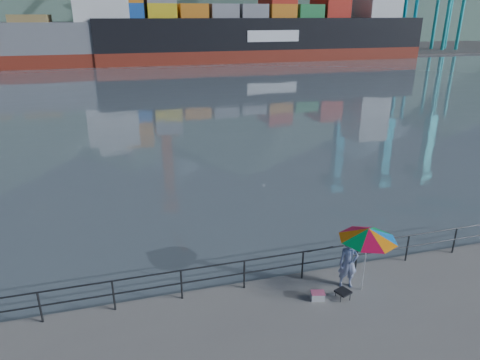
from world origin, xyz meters
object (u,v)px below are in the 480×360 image
Objects in this scene: container_ship at (272,28)px; fisherman at (348,263)px; bulk_carrier at (7,41)px; beach_umbrella at (368,234)px; cooler_bag at (318,296)px.

fisherman is at bearing -107.96° from container_ship.
container_ship is (47.34, 0.26, 1.73)m from bulk_carrier.
fisherman is at bearing 139.91° from beach_umbrella.
cooler_bag is at bearing -176.80° from beach_umbrella.
bulk_carrier is at bearing 108.15° from beach_umbrella.
beach_umbrella is at bearing -26.61° from fisherman.
cooler_bag is 77.90m from container_ship.
fisherman is 1.26m from beach_umbrella.
fisherman is at bearing 32.95° from cooler_bag.
container_ship is (23.72, 73.18, 4.96)m from fisherman.
container_ship is (24.92, 73.59, 5.69)m from cooler_bag.
container_ship reaches higher than beach_umbrella.
fisherman is 0.03× the size of container_ship.
fisherman is 1.46m from cooler_bag.
beach_umbrella is 77.10m from bulk_carrier.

